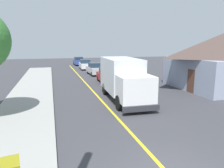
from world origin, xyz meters
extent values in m
cube|color=gray|center=(-5.40, 4.00, 0.07)|extent=(3.60, 60.00, 0.15)
cube|color=gold|center=(0.00, 10.00, 0.00)|extent=(0.16, 56.00, 0.01)
cube|color=silver|center=(1.76, 10.52, 1.90)|extent=(2.61, 5.10, 2.60)
cube|color=white|center=(1.61, 7.02, 1.45)|extent=(2.36, 2.09, 1.70)
cube|color=#1E2D3D|center=(1.57, 6.12, 1.82)|extent=(2.04, 0.17, 0.75)
cube|color=#2D2D33|center=(1.56, 5.94, 0.42)|extent=(2.41, 0.30, 0.36)
cylinder|color=black|center=(2.67, 7.18, 0.50)|extent=(0.34, 1.01, 1.00)
cylinder|color=black|center=(0.57, 7.27, 0.50)|extent=(0.34, 1.01, 1.00)
cylinder|color=black|center=(2.86, 11.72, 0.50)|extent=(0.34, 1.01, 1.00)
cylinder|color=black|center=(0.76, 11.81, 0.50)|extent=(0.34, 1.01, 1.00)
cube|color=maroon|center=(2.42, 17.20, 0.65)|extent=(1.93, 4.45, 0.76)
cube|color=#1E2D3D|center=(2.43, 17.35, 1.35)|extent=(1.64, 1.85, 0.64)
cylinder|color=black|center=(3.17, 15.77, 0.32)|extent=(0.24, 0.65, 0.64)
cylinder|color=black|center=(1.59, 15.81, 0.32)|extent=(0.24, 0.65, 0.64)
cylinder|color=black|center=(3.25, 18.58, 0.32)|extent=(0.24, 0.65, 0.64)
cylinder|color=black|center=(1.68, 18.63, 0.32)|extent=(0.24, 0.65, 0.64)
cube|color=#B7B7BC|center=(2.38, 23.86, 0.65)|extent=(1.96, 4.46, 0.76)
cube|color=#1E2D3D|center=(2.37, 24.01, 1.35)|extent=(1.65, 1.86, 0.64)
cylinder|color=black|center=(3.22, 22.48, 0.32)|extent=(0.24, 0.65, 0.64)
cylinder|color=black|center=(1.64, 22.42, 0.32)|extent=(0.24, 0.65, 0.64)
cylinder|color=black|center=(3.12, 25.29, 0.32)|extent=(0.24, 0.65, 0.64)
cylinder|color=black|center=(1.54, 25.23, 0.32)|extent=(0.24, 0.65, 0.64)
cube|color=silver|center=(2.05, 30.69, 0.65)|extent=(1.94, 4.45, 0.76)
cube|color=#1E2D3D|center=(2.05, 30.84, 1.35)|extent=(1.64, 1.85, 0.64)
cylinder|color=black|center=(2.79, 29.26, 0.32)|extent=(0.24, 0.65, 0.64)
cylinder|color=black|center=(1.21, 29.31, 0.32)|extent=(0.24, 0.65, 0.64)
cylinder|color=black|center=(2.88, 32.08, 0.32)|extent=(0.24, 0.65, 0.64)
cylinder|color=black|center=(1.30, 32.13, 0.32)|extent=(0.24, 0.65, 0.64)
cube|color=#2D4793|center=(1.86, 38.07, 0.65)|extent=(1.89, 4.44, 0.76)
cube|color=#1E2D3D|center=(1.85, 38.22, 1.35)|extent=(1.62, 1.83, 0.64)
cylinder|color=black|center=(2.67, 36.67, 0.32)|extent=(0.23, 0.64, 0.64)
cylinder|color=black|center=(1.10, 36.64, 0.32)|extent=(0.23, 0.64, 0.64)
cylinder|color=black|center=(2.62, 39.49, 0.32)|extent=(0.23, 0.64, 0.64)
cylinder|color=black|center=(1.04, 39.46, 0.32)|extent=(0.23, 0.64, 0.64)
cube|color=#B7B7BC|center=(5.20, 15.64, 0.65)|extent=(1.89, 4.44, 0.76)
cube|color=#1E2D3D|center=(5.20, 15.49, 1.35)|extent=(1.62, 1.83, 0.64)
cylinder|color=black|center=(4.44, 17.06, 0.32)|extent=(0.23, 0.64, 0.64)
cylinder|color=black|center=(6.02, 17.03, 0.32)|extent=(0.23, 0.64, 0.64)
cylinder|color=black|center=(4.38, 14.24, 0.32)|extent=(0.23, 0.64, 0.64)
cylinder|color=black|center=(5.96, 14.21, 0.32)|extent=(0.23, 0.64, 0.64)
cube|color=olive|center=(-4.91, 0.18, 1.16)|extent=(0.74, 0.81, 0.10)
cube|color=#939EB2|center=(12.73, 11.38, 1.50)|extent=(8.86, 7.80, 3.00)
cube|color=brown|center=(8.34, 10.38, 1.05)|extent=(0.10, 1.00, 2.10)
camera|label=1|loc=(-3.63, -5.63, 4.35)|focal=34.11mm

